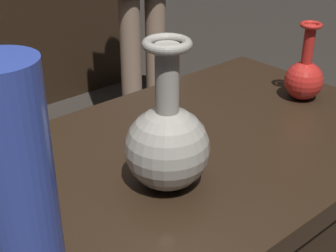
# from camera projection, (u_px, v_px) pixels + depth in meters

# --- Properties ---
(vase_centerpiece) EXTENTS (0.16, 0.16, 0.29)m
(vase_centerpiece) POSITION_uv_depth(u_px,v_px,m) (167.00, 142.00, 0.90)
(vase_centerpiece) COLOR gray
(vase_centerpiece) RESTS_ON display_plinth
(vase_tall_behind) EXTENTS (0.10, 0.10, 0.20)m
(vase_tall_behind) POSITION_uv_depth(u_px,v_px,m) (304.00, 77.00, 1.27)
(vase_tall_behind) COLOR red
(vase_tall_behind) RESTS_ON display_plinth
(vase_left_accent) EXTENTS (0.13, 0.13, 0.34)m
(vase_left_accent) POSITION_uv_depth(u_px,v_px,m) (16.00, 184.00, 0.65)
(vase_left_accent) COLOR #2D429E
(vase_left_accent) RESTS_ON display_plinth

